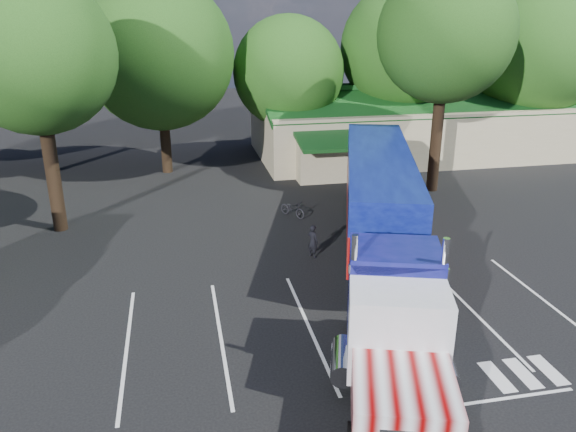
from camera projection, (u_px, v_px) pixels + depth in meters
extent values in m
plane|color=black|center=(279.00, 260.00, 25.83)|extent=(120.00, 120.00, 0.00)
cube|color=tan|center=(411.00, 128.00, 44.30)|extent=(24.00, 11.00, 4.00)
cube|color=#134418|center=(427.00, 101.00, 41.22)|extent=(24.20, 6.25, 2.10)
cube|color=#134418|center=(402.00, 92.00, 45.64)|extent=(24.20, 6.25, 2.10)
cube|color=tan|center=(333.00, 158.00, 37.77)|extent=(5.00, 2.50, 2.80)
cube|color=#134418|center=(339.00, 141.00, 36.06)|extent=(5.40, 3.19, 0.80)
cylinder|color=black|center=(49.00, 144.00, 39.09)|extent=(0.70, 0.70, 4.00)
sphere|color=#194112|center=(37.00, 68.00, 37.30)|extent=(8.40, 8.40, 8.40)
cylinder|color=black|center=(166.00, 142.00, 39.05)|extent=(0.70, 0.70, 4.30)
sphere|color=#194112|center=(159.00, 54.00, 37.01)|extent=(10.00, 10.00, 10.00)
cylinder|color=black|center=(288.00, 137.00, 42.04)|extent=(0.70, 0.70, 3.60)
sphere|color=#194112|center=(288.00, 72.00, 40.38)|extent=(8.00, 8.00, 8.00)
cylinder|color=black|center=(399.00, 126.00, 44.02)|extent=(0.70, 0.70, 4.50)
sphere|color=#194112|center=(405.00, 48.00, 42.00)|extent=(9.60, 9.60, 9.60)
cylinder|color=black|center=(522.00, 127.00, 44.88)|extent=(0.70, 0.70, 3.90)
sphere|color=#194112|center=(533.00, 51.00, 42.86)|extent=(10.40, 10.40, 10.40)
cylinder|color=black|center=(53.00, 174.00, 28.36)|extent=(0.70, 0.70, 6.00)
sphere|color=#194112|center=(35.00, 54.00, 26.33)|extent=(7.60, 7.60, 7.60)
cylinder|color=black|center=(436.00, 140.00, 34.66)|extent=(0.70, 0.70, 6.50)
sphere|color=#194112|center=(446.00, 34.00, 32.50)|extent=(8.00, 8.00, 8.00)
cube|color=black|center=(393.00, 366.00, 16.75)|extent=(3.36, 7.76, 0.28)
cube|color=white|center=(403.00, 403.00, 13.99)|extent=(3.23, 3.30, 1.28)
cube|color=silver|center=(398.00, 332.00, 15.83)|extent=(3.18, 2.52, 2.56)
cube|color=black|center=(401.00, 328.00, 14.97)|extent=(2.47, 0.84, 1.11)
cube|color=white|center=(398.00, 271.00, 16.21)|extent=(2.79, 0.96, 0.28)
cube|color=#0C1154|center=(393.00, 291.00, 17.62)|extent=(3.31, 2.94, 3.00)
cylinder|color=white|center=(353.00, 294.00, 16.68)|extent=(0.25, 0.25, 3.78)
cylinder|color=white|center=(440.00, 298.00, 16.43)|extent=(0.25, 0.25, 3.78)
cylinder|color=white|center=(343.00, 360.00, 16.99)|extent=(1.23, 1.92, 0.73)
cylinder|color=white|center=(444.00, 366.00, 16.71)|extent=(1.23, 1.92, 0.73)
cube|color=white|center=(378.00, 198.00, 26.68)|extent=(6.97, 14.44, 1.67)
cube|color=#090E5E|center=(380.00, 168.00, 26.16)|extent=(6.97, 14.44, 1.33)
cube|color=black|center=(372.00, 196.00, 31.54)|extent=(2.42, 4.11, 0.39)
cube|color=black|center=(363.00, 286.00, 21.71)|extent=(0.17, 0.17, 1.56)
cube|color=black|center=(403.00, 287.00, 21.57)|extent=(0.17, 0.17, 1.56)
cube|color=white|center=(370.00, 190.00, 34.08)|extent=(2.59, 0.92, 0.13)
cylinder|color=black|center=(353.00, 336.00, 18.70)|extent=(0.73, 1.28, 1.22)
cylinder|color=black|center=(424.00, 339.00, 18.48)|extent=(0.73, 1.28, 1.22)
cylinder|color=black|center=(353.00, 317.00, 19.84)|extent=(0.73, 1.28, 1.22)
cylinder|color=black|center=(420.00, 320.00, 19.62)|extent=(0.73, 1.28, 1.22)
cylinder|color=black|center=(351.00, 206.00, 30.93)|extent=(0.73, 1.28, 1.22)
cylinder|color=black|center=(394.00, 208.00, 30.71)|extent=(0.73, 1.28, 1.22)
cylinder|color=black|center=(351.00, 199.00, 32.18)|extent=(0.73, 1.28, 1.22)
cylinder|color=black|center=(392.00, 200.00, 31.96)|extent=(0.73, 1.28, 1.22)
imported|color=black|center=(313.00, 241.00, 25.86)|extent=(0.63, 0.69, 1.57)
imported|color=black|center=(293.00, 209.00, 31.06)|extent=(1.50, 1.77, 0.92)
imported|color=#ACB0B4|center=(312.00, 162.00, 39.38)|extent=(4.60, 1.84, 1.49)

